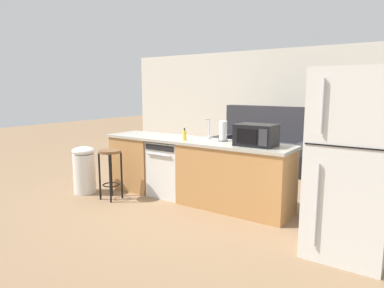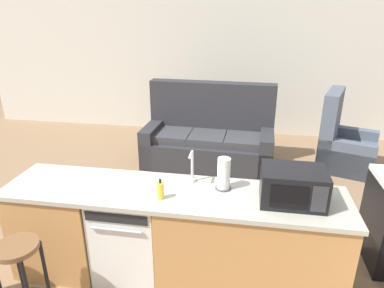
# 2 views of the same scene
# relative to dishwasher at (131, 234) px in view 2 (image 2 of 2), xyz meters

# --- Properties ---
(ground_plane) EXTENTS (24.00, 24.00, 0.00)m
(ground_plane) POSITION_rel_dishwasher_xyz_m (0.25, 0.00, -0.42)
(ground_plane) COLOR #896B4C
(wall_back) EXTENTS (10.00, 0.06, 2.60)m
(wall_back) POSITION_rel_dishwasher_xyz_m (0.55, 4.20, 0.88)
(wall_back) COLOR silver
(wall_back) RESTS_ON ground_plane
(kitchen_counter) EXTENTS (2.94, 0.66, 0.90)m
(kitchen_counter) POSITION_rel_dishwasher_xyz_m (0.49, 0.00, -0.00)
(kitchen_counter) COLOR #B77F47
(kitchen_counter) RESTS_ON ground_plane
(dishwasher) EXTENTS (0.58, 0.61, 0.84)m
(dishwasher) POSITION_rel_dishwasher_xyz_m (0.00, 0.00, 0.00)
(dishwasher) COLOR silver
(dishwasher) RESTS_ON ground_plane
(microwave) EXTENTS (0.50, 0.37, 0.28)m
(microwave) POSITION_rel_dishwasher_xyz_m (1.38, -0.00, 0.62)
(microwave) COLOR black
(microwave) RESTS_ON kitchen_counter
(sink_faucet) EXTENTS (0.07, 0.18, 0.30)m
(sink_faucet) POSITION_rel_dishwasher_xyz_m (0.54, 0.20, 0.61)
(sink_faucet) COLOR silver
(sink_faucet) RESTS_ON kitchen_counter
(paper_towel_roll) EXTENTS (0.14, 0.14, 0.28)m
(paper_towel_roll) POSITION_rel_dishwasher_xyz_m (0.82, 0.12, 0.62)
(paper_towel_roll) COLOR #4C4C51
(paper_towel_roll) RESTS_ON kitchen_counter
(soap_bottle) EXTENTS (0.06, 0.06, 0.18)m
(soap_bottle) POSITION_rel_dishwasher_xyz_m (0.33, -0.13, 0.55)
(soap_bottle) COLOR yellow
(soap_bottle) RESTS_ON kitchen_counter
(bar_stool) EXTENTS (0.32, 0.32, 0.74)m
(bar_stool) POSITION_rel_dishwasher_xyz_m (-0.62, -0.68, 0.11)
(bar_stool) COLOR brown
(bar_stool) RESTS_ON ground_plane
(couch) EXTENTS (2.04, 0.98, 1.27)m
(couch) POSITION_rel_dishwasher_xyz_m (0.41, 2.63, -0.03)
(couch) COLOR #2D2D33
(couch) RESTS_ON ground_plane
(armchair) EXTENTS (1.03, 1.06, 1.20)m
(armchair) POSITION_rel_dishwasher_xyz_m (2.47, 2.79, -0.07)
(armchair) COLOR #515B6B
(armchair) RESTS_ON ground_plane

